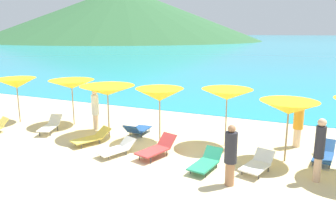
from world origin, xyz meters
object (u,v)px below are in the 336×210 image
(umbrella_2, at_px, (107,90))
(umbrella_1, at_px, (72,84))
(lounge_chair_6, at_px, (92,137))
(beachgoer_1, at_px, (231,154))
(umbrella_4, at_px, (227,94))
(umbrella_5, at_px, (289,108))
(lounge_chair_4, at_px, (117,148))
(beachgoer_0, at_px, (95,109))
(umbrella_3, at_px, (160,95))
(lounge_chair_9, at_px, (137,129))
(lounge_chair_10, at_px, (206,162))
(lounge_chair_0, at_px, (157,148))
(beachgoer_3, at_px, (298,122))
(lounge_chair_1, at_px, (50,125))
(lounge_chair_8, at_px, (258,164))
(lounge_chair_5, at_px, (324,153))
(beachgoer_2, at_px, (319,148))
(umbrella_0, at_px, (16,83))

(umbrella_2, bearing_deg, umbrella_1, 162.51)
(lounge_chair_6, xyz_separation_m, beachgoer_1, (5.76, -1.33, 0.68))
(umbrella_4, distance_m, umbrella_5, 2.37)
(umbrella_1, relative_size, lounge_chair_4, 1.47)
(beachgoer_0, height_order, beachgoer_1, beachgoer_0)
(umbrella_4, xyz_separation_m, lounge_chair_6, (-4.82, -1.93, -1.74))
(umbrella_3, distance_m, lounge_chair_4, 2.68)
(umbrella_1, bearing_deg, lounge_chair_9, -4.86)
(umbrella_1, relative_size, lounge_chair_10, 1.45)
(beachgoer_0, bearing_deg, lounge_chair_0, -96.21)
(beachgoer_3, bearing_deg, lounge_chair_1, 157.05)
(umbrella_2, bearing_deg, umbrella_4, 9.19)
(lounge_chair_8, bearing_deg, lounge_chair_6, -164.87)
(lounge_chair_5, bearing_deg, umbrella_3, -168.41)
(beachgoer_0, bearing_deg, umbrella_2, -96.76)
(beachgoer_2, bearing_deg, lounge_chair_4, -148.02)
(lounge_chair_1, bearing_deg, umbrella_1, 62.35)
(umbrella_4, distance_m, lounge_chair_5, 3.87)
(lounge_chair_9, bearing_deg, beachgoer_1, 145.39)
(beachgoer_2, bearing_deg, lounge_chair_5, 109.83)
(beachgoer_0, height_order, beachgoer_3, beachgoer_3)
(umbrella_3, xyz_separation_m, beachgoer_0, (-3.29, 0.29, -0.93))
(umbrella_1, xyz_separation_m, umbrella_3, (4.77, -0.59, -0.02))
(beachgoer_2, xyz_separation_m, beachgoer_3, (-0.68, 2.94, -0.06))
(beachgoer_2, bearing_deg, umbrella_4, 175.43)
(lounge_chair_10, bearing_deg, umbrella_3, 151.41)
(lounge_chair_0, relative_size, beachgoer_3, 0.91)
(umbrella_3, xyz_separation_m, beachgoer_1, (3.45, -2.67, -0.95))
(beachgoer_2, distance_m, beachgoer_3, 3.02)
(umbrella_2, distance_m, beachgoer_2, 8.14)
(lounge_chair_5, height_order, beachgoer_0, beachgoer_0)
(lounge_chair_1, xyz_separation_m, lounge_chair_8, (8.97, -0.65, -0.03))
(beachgoer_0, xyz_separation_m, beachgoer_2, (9.01, -1.71, 0.08))
(lounge_chair_4, xyz_separation_m, lounge_chair_8, (4.82, 0.54, 0.03))
(umbrella_3, height_order, beachgoer_1, umbrella_3)
(umbrella_1, xyz_separation_m, umbrella_2, (2.50, -0.79, 0.02))
(umbrella_2, bearing_deg, lounge_chair_5, 4.07)
(umbrella_2, distance_m, beachgoer_0, 1.49)
(lounge_chair_8, bearing_deg, umbrella_5, 75.92)
(umbrella_0, bearing_deg, lounge_chair_9, 3.91)
(umbrella_0, relative_size, beachgoer_2, 1.12)
(lounge_chair_9, bearing_deg, lounge_chair_6, 53.24)
(beachgoer_2, bearing_deg, umbrella_3, -166.59)
(umbrella_4, bearing_deg, lounge_chair_9, -175.47)
(umbrella_5, xyz_separation_m, beachgoer_0, (-8.04, 0.46, -0.90))
(umbrella_2, distance_m, lounge_chair_4, 2.87)
(lounge_chair_10, relative_size, beachgoer_1, 0.86)
(lounge_chair_1, bearing_deg, umbrella_0, 145.40)
(umbrella_4, height_order, lounge_chair_6, umbrella_4)
(lounge_chair_1, relative_size, lounge_chair_6, 1.04)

